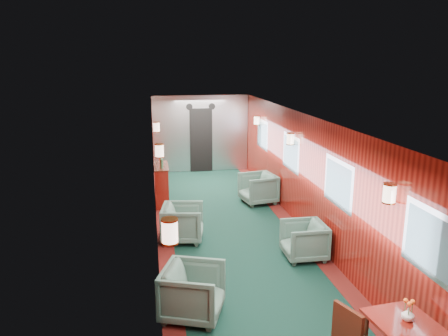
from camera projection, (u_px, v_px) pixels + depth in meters
name	position (u px, v px, depth m)	size (l,w,h in m)	color
room	(238.00, 162.00, 7.91)	(12.00, 12.10, 2.40)	black
bulkhead	(201.00, 134.00, 13.67)	(2.98, 0.17, 2.39)	silver
windows_right	(311.00, 166.00, 8.43)	(0.02, 8.60, 0.80)	#B0B2B7
wall_sconces	(233.00, 148.00, 8.41)	(2.97, 7.97, 0.25)	#FFE4C6
credenza	(161.00, 184.00, 10.66)	(0.34, 1.07, 1.24)	maroon
flower_vase	(408.00, 314.00, 4.70)	(0.13, 0.13, 0.14)	silver
armchair_left_near	(193.00, 292.00, 5.95)	(0.78, 0.80, 0.73)	#1A3D36
armchair_left_far	(183.00, 223.00, 8.49)	(0.77, 0.79, 0.72)	#1A3D36
armchair_right_near	(304.00, 240.00, 7.73)	(0.71, 0.73, 0.66)	#1A3D36
armchair_right_far	(258.00, 188.00, 10.73)	(0.79, 0.81, 0.74)	#1A3D36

